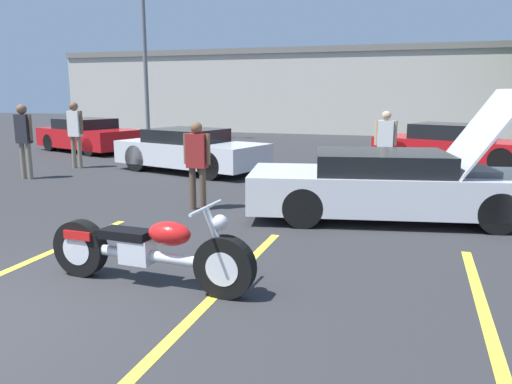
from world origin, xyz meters
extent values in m
cube|color=yellow|center=(1.94, 1.10, 0.00)|extent=(0.12, 5.60, 0.01)
cube|color=yellow|center=(4.61, 1.10, 0.00)|extent=(0.12, 5.60, 0.01)
cube|color=beige|center=(0.00, 24.43, 2.20)|extent=(32.00, 4.00, 4.40)
cube|color=slate|center=(0.00, 24.43, 4.25)|extent=(32.00, 4.20, 0.30)
cylinder|color=slate|center=(-7.56, 16.75, 3.76)|extent=(0.18, 0.18, 7.53)
cylinder|color=black|center=(2.06, 1.50, 0.33)|extent=(0.67, 0.19, 0.66)
cylinder|color=black|center=(0.22, 1.59, 0.33)|extent=(0.67, 0.19, 0.66)
cylinder|color=silver|center=(2.06, 1.50, 0.33)|extent=(0.37, 0.19, 0.36)
cylinder|color=silver|center=(0.22, 1.59, 0.33)|extent=(0.37, 0.19, 0.36)
cylinder|color=silver|center=(1.14, 1.55, 0.35)|extent=(1.57, 0.20, 0.12)
cube|color=silver|center=(1.00, 1.55, 0.39)|extent=(0.37, 0.26, 0.28)
ellipsoid|color=red|center=(1.41, 1.53, 0.63)|extent=(0.51, 0.30, 0.26)
cube|color=black|center=(0.86, 1.56, 0.57)|extent=(0.59, 0.29, 0.10)
cube|color=red|center=(0.27, 1.59, 0.51)|extent=(0.37, 0.24, 0.10)
cylinder|color=silver|center=(1.97, 1.51, 0.65)|extent=(0.31, 0.08, 0.63)
cylinder|color=silver|center=(1.86, 1.51, 0.95)|extent=(0.07, 0.70, 0.04)
sphere|color=silver|center=(2.01, 1.51, 0.81)|extent=(0.16, 0.16, 0.16)
cylinder|color=silver|center=(0.73, 1.68, 0.29)|extent=(1.20, 0.15, 0.09)
cube|color=silver|center=(3.53, 5.48, 0.49)|extent=(4.99, 2.61, 0.62)
cube|color=black|center=(3.34, 5.45, 0.97)|extent=(2.39, 1.94, 0.34)
cylinder|color=black|center=(5.12, 5.02, 0.32)|extent=(0.68, 0.34, 0.65)
cylinder|color=black|center=(4.83, 6.51, 0.32)|extent=(0.68, 0.34, 0.65)
cylinder|color=black|center=(2.23, 4.46, 0.32)|extent=(0.68, 0.34, 0.65)
cylinder|color=black|center=(1.94, 5.95, 0.32)|extent=(0.68, 0.34, 0.65)
cube|color=silver|center=(4.86, 5.74, 1.48)|extent=(1.27, 1.76, 1.38)
cube|color=#4C4C51|center=(4.81, 5.73, 0.76)|extent=(0.77, 1.05, 0.28)
cube|color=red|center=(5.05, 12.72, 0.48)|extent=(4.98, 3.46, 0.59)
cube|color=black|center=(4.88, 12.79, 0.99)|extent=(2.55, 2.31, 0.43)
cylinder|color=black|center=(6.07, 11.43, 0.34)|extent=(0.72, 0.46, 0.68)
cylinder|color=black|center=(3.41, 12.53, 0.34)|extent=(0.72, 0.46, 0.68)
cylinder|color=black|center=(4.03, 14.01, 0.34)|extent=(0.72, 0.46, 0.68)
cube|color=silver|center=(-1.91, 9.19, 0.50)|extent=(4.46, 2.85, 0.61)
cube|color=black|center=(-2.07, 9.24, 0.98)|extent=(2.23, 2.05, 0.35)
cylinder|color=black|center=(-0.90, 8.09, 0.36)|extent=(0.75, 0.41, 0.72)
cylinder|color=black|center=(-0.47, 9.59, 0.36)|extent=(0.75, 0.41, 0.72)
cylinder|color=black|center=(-3.36, 8.80, 0.36)|extent=(0.75, 0.41, 0.72)
cylinder|color=black|center=(-2.93, 10.30, 0.36)|extent=(0.75, 0.41, 0.72)
cube|color=red|center=(-7.50, 12.36, 0.50)|extent=(4.42, 3.09, 0.66)
cube|color=black|center=(-7.65, 12.42, 1.01)|extent=(2.27, 2.15, 0.36)
cylinder|color=black|center=(-6.60, 11.19, 0.31)|extent=(0.66, 0.42, 0.62)
cylinder|color=black|center=(-6.05, 12.66, 0.31)|extent=(0.66, 0.42, 0.62)
cylinder|color=black|center=(-8.95, 12.06, 0.31)|extent=(0.66, 0.42, 0.62)
cylinder|color=black|center=(-8.40, 13.54, 0.31)|extent=(0.66, 0.42, 0.62)
cylinder|color=gray|center=(-5.38, 8.77, 0.45)|extent=(0.12, 0.12, 0.90)
cylinder|color=gray|center=(-5.18, 8.77, 0.45)|extent=(0.12, 0.12, 0.90)
cube|color=white|center=(-5.28, 8.77, 1.26)|extent=(0.36, 0.20, 0.71)
cylinder|color=brown|center=(-5.50, 8.77, 1.29)|extent=(0.08, 0.08, 0.64)
cylinder|color=brown|center=(-5.06, 8.77, 1.29)|extent=(0.08, 0.08, 0.64)
sphere|color=brown|center=(-5.28, 8.77, 1.74)|extent=(0.24, 0.24, 0.24)
cylinder|color=#333338|center=(3.08, 9.13, 0.41)|extent=(0.12, 0.12, 0.82)
cylinder|color=#333338|center=(3.28, 9.13, 0.41)|extent=(0.12, 0.12, 0.82)
cube|color=white|center=(3.18, 9.13, 1.15)|extent=(0.36, 0.20, 0.65)
cylinder|color=tan|center=(2.96, 9.13, 1.18)|extent=(0.08, 0.08, 0.58)
cylinder|color=tan|center=(3.40, 9.13, 1.18)|extent=(0.08, 0.08, 0.58)
sphere|color=tan|center=(3.18, 9.13, 1.58)|extent=(0.22, 0.22, 0.22)
cylinder|color=brown|center=(0.03, 5.09, 0.39)|extent=(0.12, 0.12, 0.78)
cylinder|color=brown|center=(0.23, 5.09, 0.39)|extent=(0.12, 0.12, 0.78)
cube|color=maroon|center=(0.13, 5.09, 1.09)|extent=(0.36, 0.20, 0.62)
cylinder|color=brown|center=(-0.09, 5.09, 1.12)|extent=(0.08, 0.08, 0.55)
cylinder|color=brown|center=(0.35, 5.09, 1.12)|extent=(0.08, 0.08, 0.55)
sphere|color=brown|center=(0.13, 5.09, 1.50)|extent=(0.21, 0.21, 0.21)
cylinder|color=gray|center=(-5.40, 6.84, 0.44)|extent=(0.12, 0.12, 0.89)
cylinder|color=gray|center=(-5.20, 6.84, 0.44)|extent=(0.12, 0.12, 0.89)
cube|color=#26262D|center=(-5.30, 6.84, 1.24)|extent=(0.36, 0.20, 0.70)
cylinder|color=brown|center=(-5.52, 6.84, 1.28)|extent=(0.08, 0.08, 0.63)
cylinder|color=brown|center=(-5.08, 6.84, 1.28)|extent=(0.08, 0.08, 0.63)
sphere|color=brown|center=(-5.30, 6.84, 1.71)|extent=(0.24, 0.24, 0.24)
camera|label=1|loc=(3.87, -3.09, 2.11)|focal=35.00mm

